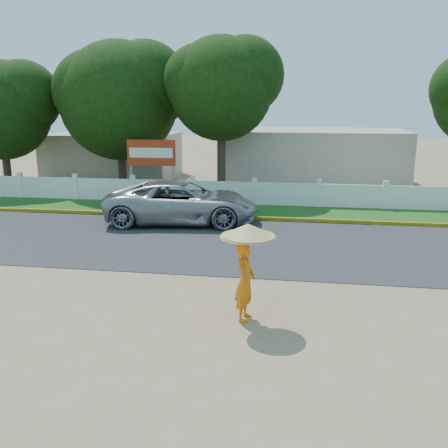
% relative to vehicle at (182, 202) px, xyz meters
% --- Properties ---
extents(ground, '(120.00, 120.00, 0.00)m').
position_rel_vehicle_xyz_m(ground, '(2.55, -7.17, -0.85)').
color(ground, '#9E8460').
rests_on(ground, ground).
extents(road, '(60.00, 7.00, 0.02)m').
position_rel_vehicle_xyz_m(road, '(2.55, -2.67, -0.84)').
color(road, '#38383A').
rests_on(road, ground).
extents(grass_verge, '(60.00, 3.50, 0.03)m').
position_rel_vehicle_xyz_m(grass_verge, '(2.55, 2.58, -0.84)').
color(grass_verge, '#2D601E').
rests_on(grass_verge, ground).
extents(curb, '(40.00, 0.18, 0.16)m').
position_rel_vehicle_xyz_m(curb, '(2.55, 0.88, -0.77)').
color(curb, yellow).
rests_on(curb, ground).
extents(fence, '(40.00, 0.10, 1.10)m').
position_rel_vehicle_xyz_m(fence, '(2.55, 4.03, -0.30)').
color(fence, silver).
rests_on(fence, ground).
extents(building_near, '(10.00, 6.00, 3.20)m').
position_rel_vehicle_xyz_m(building_near, '(5.55, 10.83, 0.75)').
color(building_near, '#B7AD99').
rests_on(building_near, ground).
extents(building_far, '(8.00, 5.00, 2.80)m').
position_rel_vehicle_xyz_m(building_far, '(-7.45, 11.83, 0.55)').
color(building_far, '#B7AD99').
rests_on(building_far, ground).
extents(vehicle, '(6.42, 3.53, 1.70)m').
position_rel_vehicle_xyz_m(vehicle, '(0.00, 0.00, 0.00)').
color(vehicle, '#93969A').
rests_on(vehicle, ground).
extents(monk_with_parasol, '(1.23, 1.23, 2.24)m').
position_rel_vehicle_xyz_m(monk_with_parasol, '(3.63, -8.83, 0.61)').
color(monk_with_parasol, orange).
rests_on(monk_with_parasol, ground).
extents(billboard, '(2.50, 0.13, 2.95)m').
position_rel_vehicle_xyz_m(billboard, '(-2.80, 5.12, 1.29)').
color(billboard, gray).
rests_on(billboard, ground).
extents(tree_row, '(36.26, 6.91, 8.05)m').
position_rel_vehicle_xyz_m(tree_row, '(1.94, 7.10, 4.09)').
color(tree_row, '#473828').
rests_on(tree_row, ground).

